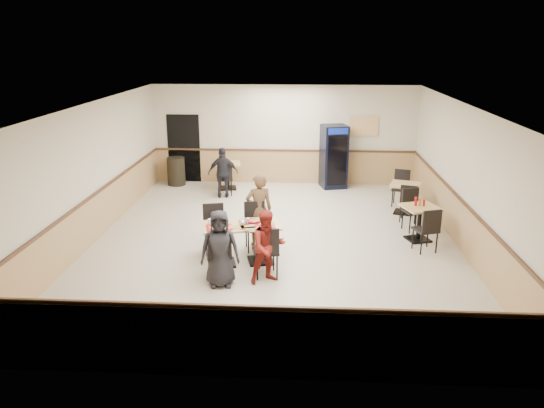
# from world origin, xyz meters

# --- Properties ---
(ground) EXTENTS (10.00, 10.00, 0.00)m
(ground) POSITION_xyz_m (0.00, 0.00, 0.00)
(ground) COLOR beige
(ground) RESTS_ON ground
(room_shell) EXTENTS (10.00, 10.00, 10.00)m
(room_shell) POSITION_xyz_m (1.78, 2.55, 0.58)
(room_shell) COLOR silver
(room_shell) RESTS_ON ground
(main_table) EXTENTS (1.66, 1.09, 0.82)m
(main_table) POSITION_xyz_m (-0.59, -1.25, 0.54)
(main_table) COLOR black
(main_table) RESTS_ON ground
(main_chairs) EXTENTS (1.72, 2.05, 1.04)m
(main_chairs) POSITION_xyz_m (-0.65, -1.26, 0.52)
(main_chairs) COLOR black
(main_chairs) RESTS_ON ground
(diner_woman_left) EXTENTS (0.76, 0.55, 1.43)m
(diner_woman_left) POSITION_xyz_m (-0.86, -2.26, 0.71)
(diner_woman_left) COLOR black
(diner_woman_left) RESTS_ON ground
(diner_woman_right) EXTENTS (0.83, 0.77, 1.38)m
(diner_woman_right) POSITION_xyz_m (-0.01, -2.06, 0.69)
(diner_woman_right) COLOR maroon
(diner_woman_right) RESTS_ON ground
(diner_man_opposite) EXTENTS (0.66, 0.53, 1.59)m
(diner_man_opposite) POSITION_xyz_m (-0.33, -0.23, 0.80)
(diner_man_opposite) COLOR brown
(diner_man_opposite) RESTS_ON ground
(lone_diner) EXTENTS (0.88, 0.48, 1.43)m
(lone_diner) POSITION_xyz_m (-1.63, 3.31, 0.71)
(lone_diner) COLOR black
(lone_diner) RESTS_ON ground
(tabletop_clutter) EXTENTS (1.36, 0.89, 0.12)m
(tabletop_clutter) POSITION_xyz_m (-0.57, -1.32, 0.84)
(tabletop_clutter) COLOR #AE0B16
(tabletop_clutter) RESTS_ON main_table
(side_table_near) EXTENTS (0.93, 0.93, 0.79)m
(side_table_near) POSITION_xyz_m (3.19, 0.25, 0.52)
(side_table_near) COLOR black
(side_table_near) RESTS_ON ground
(side_table_near_chair_south) EXTENTS (0.58, 0.58, 1.00)m
(side_table_near_chair_south) POSITION_xyz_m (3.19, -0.38, 0.50)
(side_table_near_chair_south) COLOR black
(side_table_near_chair_south) RESTS_ON ground
(side_table_near_chair_north) EXTENTS (0.58, 0.58, 1.00)m
(side_table_near_chair_north) POSITION_xyz_m (3.19, 0.88, 0.50)
(side_table_near_chair_north) COLOR black
(side_table_near_chair_north) RESTS_ON ground
(side_table_far) EXTENTS (0.90, 0.90, 0.78)m
(side_table_far) POSITION_xyz_m (3.21, 2.17, 0.52)
(side_table_far) COLOR black
(side_table_far) RESTS_ON ground
(side_table_far_chair_south) EXTENTS (0.57, 0.57, 0.98)m
(side_table_far_chair_south) POSITION_xyz_m (3.21, 1.55, 0.49)
(side_table_far_chair_south) COLOR black
(side_table_far_chair_south) RESTS_ON ground
(side_table_far_chair_north) EXTENTS (0.57, 0.57, 0.98)m
(side_table_far_chair_north) POSITION_xyz_m (3.21, 2.79, 0.49)
(side_table_far_chair_north) COLOR black
(side_table_far_chair_north) RESTS_ON ground
(condiment_caddy) EXTENTS (0.23, 0.06, 0.20)m
(condiment_caddy) POSITION_xyz_m (3.16, 0.30, 0.87)
(condiment_caddy) COLOR #B40C10
(condiment_caddy) RESTS_ON side_table_near
(back_table) EXTENTS (0.85, 0.85, 0.79)m
(back_table) POSITION_xyz_m (-1.63, 4.20, 0.52)
(back_table) COLOR black
(back_table) RESTS_ON ground
(back_table_chair_lone) EXTENTS (0.53, 0.53, 1.00)m
(back_table_chair_lone) POSITION_xyz_m (-1.63, 3.57, 0.50)
(back_table_chair_lone) COLOR black
(back_table_chair_lone) RESTS_ON ground
(pepsi_cooler) EXTENTS (0.86, 0.86, 1.87)m
(pepsi_cooler) POSITION_xyz_m (1.51, 4.59, 0.94)
(pepsi_cooler) COLOR black
(pepsi_cooler) RESTS_ON ground
(trash_bin) EXTENTS (0.54, 0.54, 0.85)m
(trash_bin) POSITION_xyz_m (-3.27, 4.55, 0.43)
(trash_bin) COLOR black
(trash_bin) RESTS_ON ground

